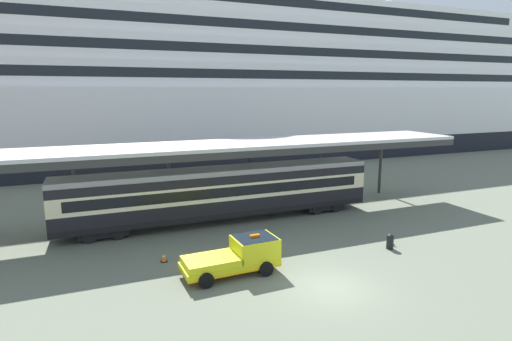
% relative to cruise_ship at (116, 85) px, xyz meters
% --- Properties ---
extents(ground_plane, '(400.00, 400.00, 0.00)m').
position_rel_cruise_ship_xyz_m(ground_plane, '(6.90, -43.68, -10.49)').
color(ground_plane, '#666D5B').
extents(cruise_ship, '(160.95, 23.41, 31.92)m').
position_rel_cruise_ship_xyz_m(cruise_ship, '(0.00, 0.00, 0.00)').
color(cruise_ship, black).
rests_on(cruise_ship, ground).
extents(platform_canopy, '(40.50, 5.64, 5.89)m').
position_rel_cruise_ship_xyz_m(platform_canopy, '(5.09, -30.99, -4.87)').
color(platform_canopy, silver).
rests_on(platform_canopy, ground).
extents(train_carriage, '(23.50, 2.81, 4.11)m').
position_rel_cruise_ship_xyz_m(train_carriage, '(5.09, -31.43, -8.18)').
color(train_carriage, black).
rests_on(train_carriage, ground).
extents(service_truck, '(5.28, 2.42, 2.02)m').
position_rel_cruise_ship_xyz_m(service_truck, '(3.24, -40.32, -9.50)').
color(service_truck, yellow).
rests_on(service_truck, ground).
extents(traffic_cone_near, '(0.36, 0.36, 0.76)m').
position_rel_cruise_ship_xyz_m(traffic_cone_near, '(6.69, -36.74, -10.11)').
color(traffic_cone_near, black).
rests_on(traffic_cone_near, ground).
extents(traffic_cone_mid, '(0.36, 0.36, 0.70)m').
position_rel_cruise_ship_xyz_m(traffic_cone_mid, '(13.71, -40.05, -10.15)').
color(traffic_cone_mid, black).
rests_on(traffic_cone_mid, ground).
extents(traffic_cone_far, '(0.36, 0.36, 0.59)m').
position_rel_cruise_ship_xyz_m(traffic_cone_far, '(-0.31, -37.34, -10.20)').
color(traffic_cone_far, black).
rests_on(traffic_cone_far, ground).
extents(quay_bollard, '(0.48, 0.48, 0.96)m').
position_rel_cruise_ship_xyz_m(quay_bollard, '(13.15, -40.64, -9.97)').
color(quay_bollard, black).
rests_on(quay_bollard, ground).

